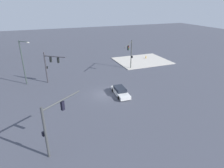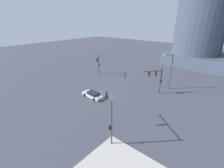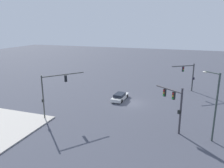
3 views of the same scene
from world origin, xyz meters
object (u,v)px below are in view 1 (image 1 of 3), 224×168
at_px(traffic_signal_cross_street, 52,120).
at_px(fire_hydrant_on_curb, 146,57).
at_px(streetlamp_curved_arm, 23,60).
at_px(traffic_signal_near_corner, 50,64).
at_px(traffic_signal_opposite_side, 130,51).
at_px(sedan_car_approaching, 120,91).

bearing_deg(traffic_signal_cross_street, fire_hydrant_on_curb, 9.81).
bearing_deg(streetlamp_curved_arm, traffic_signal_near_corner, 27.50).
relative_size(traffic_signal_cross_street, fire_hydrant_on_curb, 7.77).
xyz_separation_m(traffic_signal_cross_street, streetlamp_curved_arm, (19.36, 2.90, 0.95)).
bearing_deg(traffic_signal_cross_street, traffic_signal_opposite_side, 12.12).
distance_m(traffic_signal_cross_street, fire_hydrant_on_curb, 36.92).
distance_m(streetlamp_curved_arm, fire_hydrant_on_curb, 29.80).
bearing_deg(traffic_signal_near_corner, sedan_car_approaching, -5.09).
height_order(traffic_signal_near_corner, sedan_car_approaching, traffic_signal_near_corner).
bearing_deg(traffic_signal_opposite_side, streetlamp_curved_arm, -51.01).
distance_m(traffic_signal_cross_street, sedan_car_approaching, 14.79).
height_order(traffic_signal_near_corner, fire_hydrant_on_curb, traffic_signal_near_corner).
bearing_deg(fire_hydrant_on_curb, traffic_signal_cross_street, 135.45).
xyz_separation_m(traffic_signal_opposite_side, traffic_signal_cross_street, (-19.50, 17.70, -0.66)).
relative_size(traffic_signal_near_corner, streetlamp_curved_arm, 0.72).
height_order(traffic_signal_opposite_side, traffic_signal_cross_street, traffic_signal_opposite_side).
relative_size(traffic_signal_near_corner, traffic_signal_cross_street, 1.04).
relative_size(traffic_signal_cross_street, streetlamp_curved_arm, 0.69).
distance_m(traffic_signal_near_corner, sedan_car_approaching, 13.70).
height_order(traffic_signal_cross_street, streetlamp_curved_arm, streetlamp_curved_arm).
distance_m(traffic_signal_opposite_side, streetlamp_curved_arm, 20.61).
relative_size(streetlamp_curved_arm, sedan_car_approaching, 1.65).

